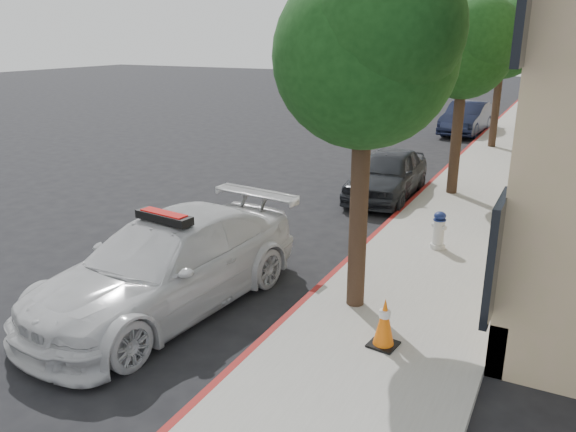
# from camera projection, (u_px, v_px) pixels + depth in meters

# --- Properties ---
(ground) EXTENTS (120.00, 120.00, 0.00)m
(ground) POSITION_uv_depth(u_px,v_px,m) (265.00, 246.00, 12.66)
(ground) COLOR black
(ground) RESTS_ON ground
(sidewalk) EXTENTS (3.20, 50.00, 0.15)m
(sidewalk) POSITION_uv_depth(u_px,v_px,m) (495.00, 169.00, 19.55)
(sidewalk) COLOR gray
(sidewalk) RESTS_ON ground
(curb_strip) EXTENTS (0.12, 50.00, 0.15)m
(curb_strip) POSITION_uv_depth(u_px,v_px,m) (450.00, 165.00, 20.22)
(curb_strip) COLOR maroon
(curb_strip) RESTS_ON ground
(tree_near) EXTENTS (2.92, 2.82, 5.62)m
(tree_near) POSITION_uv_depth(u_px,v_px,m) (367.00, 55.00, 8.37)
(tree_near) COLOR black
(tree_near) RESTS_ON sidewalk
(tree_mid) EXTENTS (2.77, 2.64, 5.43)m
(tree_mid) POSITION_uv_depth(u_px,v_px,m) (466.00, 50.00, 15.18)
(tree_mid) COLOR black
(tree_mid) RESTS_ON sidewalk
(tree_far) EXTENTS (3.10, 3.00, 5.81)m
(tree_far) POSITION_uv_depth(u_px,v_px,m) (504.00, 39.00, 21.89)
(tree_far) COLOR black
(tree_far) RESTS_ON sidewalk
(police_car) EXTENTS (2.87, 5.72, 1.74)m
(police_car) POSITION_uv_depth(u_px,v_px,m) (168.00, 265.00, 9.62)
(police_car) COLOR silver
(police_car) RESTS_ON ground
(parked_car_mid) EXTENTS (1.80, 4.23, 1.43)m
(parked_car_mid) POSITION_uv_depth(u_px,v_px,m) (387.00, 174.00, 16.26)
(parked_car_mid) COLOR #212429
(parked_car_mid) RESTS_ON ground
(parked_car_far) EXTENTS (1.86, 4.66, 1.51)m
(parked_car_far) POSITION_uv_depth(u_px,v_px,m) (467.00, 118.00, 26.81)
(parked_car_far) COLOR black
(parked_car_far) RESTS_ON ground
(fire_hydrant) EXTENTS (0.35, 0.32, 0.82)m
(fire_hydrant) POSITION_uv_depth(u_px,v_px,m) (439.00, 230.00, 12.04)
(fire_hydrant) COLOR silver
(fire_hydrant) RESTS_ON sidewalk
(traffic_cone) EXTENTS (0.45, 0.45, 0.77)m
(traffic_cone) POSITION_uv_depth(u_px,v_px,m) (384.00, 322.00, 8.24)
(traffic_cone) COLOR black
(traffic_cone) RESTS_ON sidewalk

